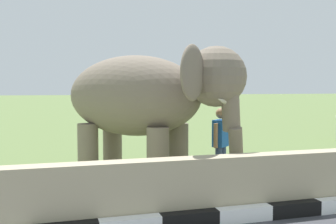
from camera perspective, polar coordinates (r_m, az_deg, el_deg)
The scene contains 3 objects.
barrier_parapet at distance 6.09m, azimuth -13.51°, elevation -11.81°, with size 28.00×0.36×1.00m, color tan.
elephant at distance 8.39m, azimuth -2.88°, elevation 1.99°, with size 3.85×3.81×2.89m.
person_handler at distance 8.83m, azimuth 7.48°, elevation -4.16°, with size 0.53×0.48×1.66m.
Camera 1 is at (1.70, -1.40, 2.10)m, focal length 43.10 mm.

